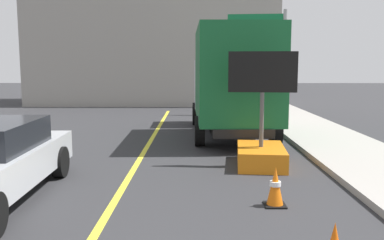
{
  "coord_description": "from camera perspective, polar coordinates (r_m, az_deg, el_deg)",
  "views": [
    {
      "loc": [
        1.42,
        2.35,
        2.37
      ],
      "look_at": [
        1.38,
        7.67,
        1.67
      ],
      "focal_mm": 38.64,
      "sensor_mm": 36.0,
      "label": 1
    }
  ],
  "objects": [
    {
      "name": "highway_guide_sign",
      "position": [
        20.26,
        10.43,
        10.35
      ],
      "size": [
        2.78,
        0.37,
        5.0
      ],
      "color": "gray",
      "rests_on": "ground"
    },
    {
      "name": "traffic_cone_far_lane",
      "position": [
        7.22,
        11.41,
        -9.02
      ],
      "size": [
        0.36,
        0.36,
        0.68
      ],
      "color": "black",
      "rests_on": "ground"
    },
    {
      "name": "arrow_board_trailer",
      "position": [
        10.0,
        9.51,
        -3.49
      ],
      "size": [
        1.6,
        1.9,
        2.7
      ],
      "color": "orange",
      "rests_on": "ground"
    },
    {
      "name": "far_building_block",
      "position": [
        27.07,
        -5.11,
        9.77
      ],
      "size": [
        14.89,
        6.38,
        6.92
      ],
      "primitive_type": "cube",
      "color": "gray",
      "rests_on": "ground"
    },
    {
      "name": "box_truck",
      "position": [
        14.0,
        5.47,
        5.51
      ],
      "size": [
        2.66,
        6.97,
        3.54
      ],
      "color": "black",
      "rests_on": "ground"
    }
  ]
}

